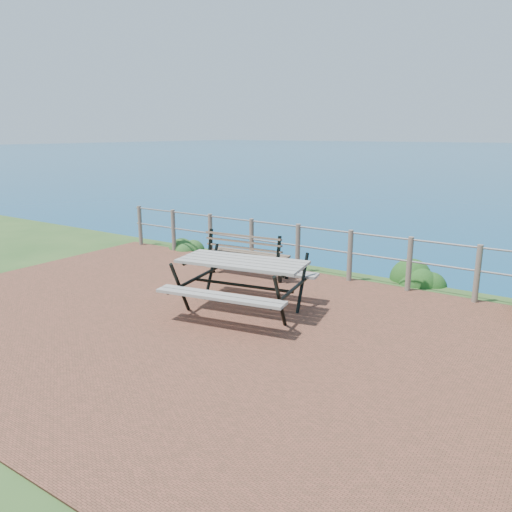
# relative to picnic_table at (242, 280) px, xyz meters

# --- Properties ---
(ground) EXTENTS (10.00, 7.00, 0.12)m
(ground) POSITION_rel_picnic_table_xyz_m (-0.42, -0.78, -0.54)
(ground) COLOR brown
(ground) RESTS_ON ground
(safety_railing) EXTENTS (9.40, 0.10, 1.00)m
(safety_railing) POSITION_rel_picnic_table_xyz_m (-0.42, 2.57, 0.03)
(safety_railing) COLOR #6B5B4C
(safety_railing) RESTS_ON ground
(picnic_table) EXTENTS (2.13, 1.73, 0.85)m
(picnic_table) POSITION_rel_picnic_table_xyz_m (0.00, 0.00, 0.00)
(picnic_table) COLOR gray
(picnic_table) RESTS_ON ground
(park_bench) EXTENTS (1.68, 0.58, 0.93)m
(park_bench) POSITION_rel_picnic_table_xyz_m (-1.08, 1.76, 0.07)
(park_bench) COLOR brown
(park_bench) RESTS_ON ground
(shrub_lip_west) EXTENTS (0.78, 0.78, 0.52)m
(shrub_lip_west) POSITION_rel_picnic_table_xyz_m (-3.80, 2.87, -0.54)
(shrub_lip_west) COLOR #2D531F
(shrub_lip_west) RESTS_ON ground
(shrub_lip_east) EXTENTS (0.84, 0.84, 0.60)m
(shrub_lip_east) POSITION_rel_picnic_table_xyz_m (1.90, 3.18, -0.54)
(shrub_lip_east) COLOR #1E4414
(shrub_lip_east) RESTS_ON ground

